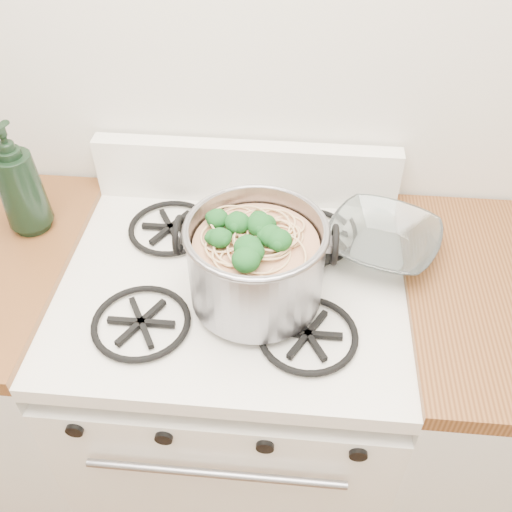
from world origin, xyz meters
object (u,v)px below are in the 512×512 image
Objects in this scene: gas_range at (237,397)px; spatula at (314,250)px; stock_pot at (256,263)px; glass_bowl at (381,246)px; bottle at (18,179)px.

gas_range is 2.98× the size of spatula.
spatula reaches higher than gas_range.
gas_range is 0.58m from stock_pot.
stock_pot reaches higher than glass_bowl.
bottle reaches higher than glass_bowl.
spatula is 1.12× the size of bottle.
gas_range is 2.93× the size of stock_pot.
bottle is at bearing -146.44° from spatula.
bottle is (-0.83, 0.02, 0.12)m from glass_bowl.
glass_bowl is (0.33, 0.10, 0.50)m from gas_range.
spatula is 3.14× the size of glass_bowl.
bottle is (-0.50, 0.12, 0.62)m from gas_range.
stock_pot reaches higher than spatula.
glass_bowl reaches higher than spatula.
bottle reaches higher than stock_pot.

